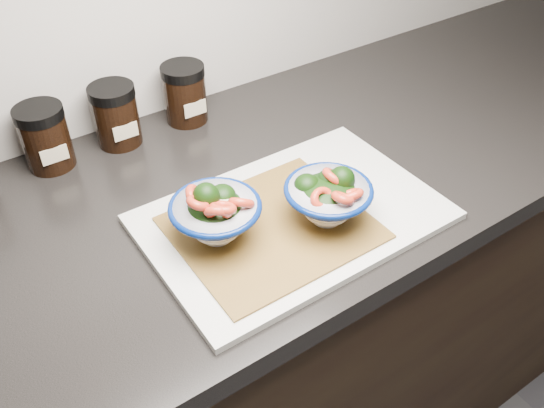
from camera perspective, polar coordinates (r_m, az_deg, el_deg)
cabinet at (r=1.27m, az=-8.30°, el=-17.69°), size 3.43×0.58×0.86m
countertop at (r=0.93m, az=-10.89°, el=-2.53°), size 3.50×0.60×0.04m
cutting_board at (r=0.89m, az=2.08°, el=-1.30°), size 0.45×0.30×0.01m
bamboo_mat at (r=0.86m, az=0.00°, el=-2.34°), size 0.28×0.24×0.00m
bowl_left at (r=0.82m, az=-5.63°, el=-1.02°), size 0.13×0.13×0.10m
bowl_right at (r=0.85m, az=5.58°, el=0.67°), size 0.13×0.13×0.09m
spice_jar_c at (r=1.05m, az=-21.55°, el=6.17°), size 0.08×0.08×0.11m
spice_jar_d at (r=1.08m, az=-15.22°, el=8.49°), size 0.08×0.08×0.11m
spice_jar_e at (r=1.12m, az=-8.63°, el=10.77°), size 0.08×0.08×0.11m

